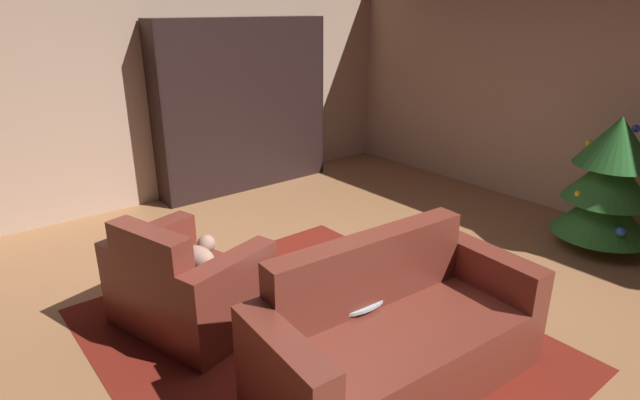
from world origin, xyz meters
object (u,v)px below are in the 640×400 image
Objects in this scene: armchair_red at (187,287)px; bottle_on_table at (330,282)px; coffee_table at (335,292)px; couch_red at (394,338)px; decorated_tree at (609,183)px; bookshelf_unit at (252,106)px; book_stack_on_table at (332,277)px.

bottle_on_table is at bearing 27.55° from armchair_red.
armchair_red is at bearing -142.66° from coffee_table.
couch_red is 2.87m from decorated_tree.
bookshelf_unit is 3.91m from decorated_tree.
decorated_tree reaches higher than coffee_table.
couch_red is 0.50m from bottle_on_table.
bookshelf_unit is at bearing 156.43° from coffee_table.
bookshelf_unit is 10.27× the size of book_stack_on_table.
bottle_on_table is at bearing -44.27° from book_stack_on_table.
couch_red is at bearing 8.26° from book_stack_on_table.
couch_red is at bearing 5.69° from coffee_table.
book_stack_on_table is at bearing -105.26° from coffee_table.
armchair_red is 0.92× the size of decorated_tree.
bookshelf_unit is 3.50m from book_stack_on_table.
couch_red is 5.68× the size of bottle_on_table.
bookshelf_unit reaches higher than coffee_table.
decorated_tree is (0.41, 2.89, 0.24)m from coffee_table.
bottle_on_table is 3.05m from decorated_tree.
book_stack_on_table is at bearing -171.74° from couch_red.
couch_red is 2.68× the size of coffee_table.
decorated_tree reaches higher than bottle_on_table.
book_stack_on_table is (-0.01, -0.02, 0.11)m from coffee_table.
armchair_red is 1.07m from book_stack_on_table.
bottle_on_table is at bearing -152.39° from couch_red.
bookshelf_unit is 3.27× the size of coffee_table.
coffee_table is (-0.48, -0.05, 0.11)m from couch_red.
couch_red is (3.66, -1.34, -0.71)m from bookshelf_unit.
bookshelf_unit is at bearing 159.91° from couch_red.
book_stack_on_table is at bearing 36.55° from armchair_red.
bottle_on_table reaches higher than coffee_table.
coffee_table is 3.14× the size of book_stack_on_table.
armchair_red is at bearing -41.02° from bookshelf_unit.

